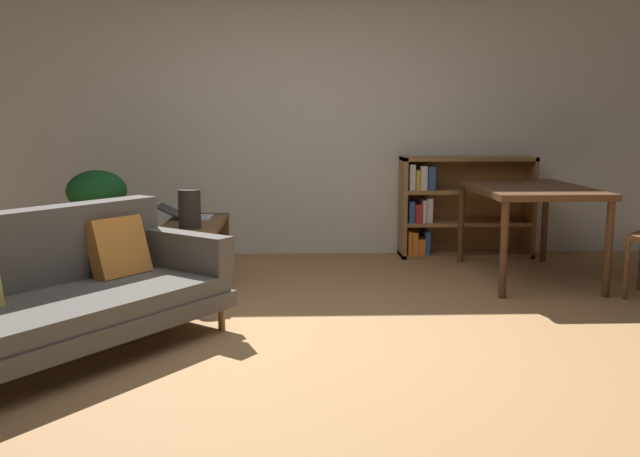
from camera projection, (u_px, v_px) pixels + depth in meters
name	position (u px, v px, depth m)	size (l,w,h in m)	color
ground_plane	(322.00, 340.00, 3.99)	(8.16, 8.16, 0.00)	#A87A4C
back_wall_panel	(310.00, 114.00, 6.45)	(6.80, 0.10, 2.70)	silver
fabric_couch	(55.00, 288.00, 3.71)	(1.76, 1.94, 0.79)	olive
media_console	(195.00, 255.00, 5.29)	(0.44, 1.07, 0.50)	brown
open_laptop	(188.00, 215.00, 5.46)	(0.43, 0.30, 0.11)	silver
desk_speaker	(190.00, 209.00, 4.95)	(0.16, 0.16, 0.28)	#2D2823
potted_floor_plant	(98.00, 202.00, 5.48)	(0.54, 0.49, 0.89)	#333338
dining_table	(529.00, 195.00, 5.48)	(0.87, 1.37, 0.76)	#56351E
bookshelf	(456.00, 207.00, 6.44)	(1.25, 0.34, 0.95)	olive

